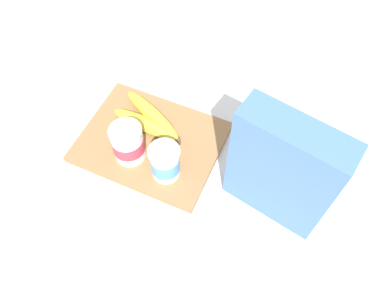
{
  "coord_description": "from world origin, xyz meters",
  "views": [
    {
      "loc": [
        -0.3,
        0.42,
        0.78
      ],
      "look_at": [
        -0.11,
        0.0,
        0.07
      ],
      "focal_mm": 36.09,
      "sensor_mm": 36.0,
      "label": 1
    }
  ],
  "objects_px": {
    "cereal_box": "(282,171)",
    "yogurt_cup_back": "(128,143)",
    "yogurt_cup_front": "(165,162)",
    "banana_bunch": "(149,119)",
    "cutting_board": "(151,142)",
    "spoon": "(70,116)"
  },
  "relations": [
    {
      "from": "cutting_board",
      "to": "yogurt_cup_front",
      "type": "distance_m",
      "value": 0.11
    },
    {
      "from": "cutting_board",
      "to": "banana_bunch",
      "type": "distance_m",
      "value": 0.06
    },
    {
      "from": "cutting_board",
      "to": "cereal_box",
      "type": "distance_m",
      "value": 0.34
    },
    {
      "from": "yogurt_cup_front",
      "to": "spoon",
      "type": "height_order",
      "value": "yogurt_cup_front"
    },
    {
      "from": "yogurt_cup_front",
      "to": "cutting_board",
      "type": "bearing_deg",
      "value": -41.21
    },
    {
      "from": "cereal_box",
      "to": "yogurt_cup_back",
      "type": "distance_m",
      "value": 0.34
    },
    {
      "from": "cereal_box",
      "to": "banana_bunch",
      "type": "relative_size",
      "value": 1.5
    },
    {
      "from": "cutting_board",
      "to": "yogurt_cup_front",
      "type": "relative_size",
      "value": 3.63
    },
    {
      "from": "cereal_box",
      "to": "spoon",
      "type": "xyz_separation_m",
      "value": [
        0.53,
        -0.02,
        -0.14
      ]
    },
    {
      "from": "cereal_box",
      "to": "spoon",
      "type": "distance_m",
      "value": 0.55
    },
    {
      "from": "banana_bunch",
      "to": "yogurt_cup_back",
      "type": "bearing_deg",
      "value": 89.79
    },
    {
      "from": "yogurt_cup_front",
      "to": "banana_bunch",
      "type": "xyz_separation_m",
      "value": [
        0.1,
        -0.11,
        -0.03
      ]
    },
    {
      "from": "yogurt_cup_front",
      "to": "cereal_box",
      "type": "bearing_deg",
      "value": -171.95
    },
    {
      "from": "yogurt_cup_back",
      "to": "banana_bunch",
      "type": "height_order",
      "value": "yogurt_cup_back"
    },
    {
      "from": "banana_bunch",
      "to": "spoon",
      "type": "bearing_deg",
      "value": 15.4
    },
    {
      "from": "banana_bunch",
      "to": "cutting_board",
      "type": "bearing_deg",
      "value": 118.9
    },
    {
      "from": "cutting_board",
      "to": "banana_bunch",
      "type": "xyz_separation_m",
      "value": [
        0.02,
        -0.04,
        0.03
      ]
    },
    {
      "from": "cutting_board",
      "to": "cereal_box",
      "type": "relative_size",
      "value": 1.17
    },
    {
      "from": "yogurt_cup_front",
      "to": "spoon",
      "type": "distance_m",
      "value": 0.31
    },
    {
      "from": "yogurt_cup_front",
      "to": "banana_bunch",
      "type": "relative_size",
      "value": 0.48
    },
    {
      "from": "yogurt_cup_back",
      "to": "spoon",
      "type": "bearing_deg",
      "value": -11.62
    },
    {
      "from": "cutting_board",
      "to": "yogurt_cup_back",
      "type": "height_order",
      "value": "yogurt_cup_back"
    }
  ]
}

